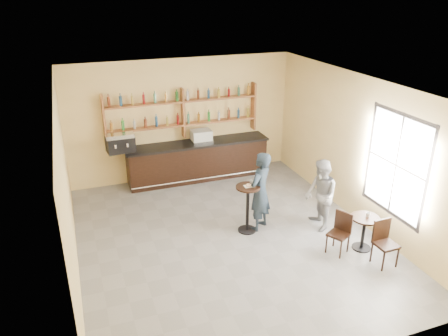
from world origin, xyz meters
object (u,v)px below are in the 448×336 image
object	(u,v)px
patron_second	(321,195)
bar_counter	(198,160)
pedestal_table	(248,209)
man_main	(260,192)
cafe_table	(363,233)
chair_west	(338,234)
chair_south	(386,244)
espresso_machine	(120,142)
pastry_case	(201,136)

from	to	relation	value
patron_second	bar_counter	bearing A→B (deg)	-144.36
bar_counter	pedestal_table	world-z (taller)	pedestal_table
man_main	cafe_table	bearing A→B (deg)	101.74
chair_west	chair_south	distance (m)	0.88
pedestal_table	patron_second	distance (m)	1.58
pedestal_table	chair_west	world-z (taller)	pedestal_table
espresso_machine	cafe_table	size ratio (longest dim) A/B	0.94
espresso_machine	pastry_case	bearing A→B (deg)	-5.70
chair_west	patron_second	distance (m)	1.04
chair_south	cafe_table	bearing A→B (deg)	92.79
bar_counter	patron_second	xyz separation A→B (m)	(1.69, -3.40, 0.26)
espresso_machine	man_main	size ratio (longest dim) A/B	0.38
bar_counter	chair_west	world-z (taller)	bar_counter
man_main	chair_west	world-z (taller)	man_main
espresso_machine	chair_south	distance (m)	6.55
bar_counter	espresso_machine	xyz separation A→B (m)	(-1.99, 0.00, 0.76)
espresso_machine	patron_second	distance (m)	5.04
pastry_case	chair_west	distance (m)	4.66
cafe_table	chair_west	distance (m)	0.56
cafe_table	patron_second	world-z (taller)	patron_second
bar_counter	espresso_machine	bearing A→B (deg)	180.00
bar_counter	cafe_table	size ratio (longest dim) A/B	5.39
pastry_case	cafe_table	distance (m)	4.91
espresso_machine	chair_south	xyz separation A→B (m)	(4.13, -5.02, -0.83)
man_main	patron_second	size ratio (longest dim) A/B	1.12
pedestal_table	chair_west	distance (m)	1.92
pastry_case	pedestal_table	distance (m)	3.07
pedestal_table	patron_second	world-z (taller)	patron_second
chair_south	patron_second	size ratio (longest dim) A/B	0.57
chair_west	pastry_case	bearing A→B (deg)	169.56
pastry_case	patron_second	distance (m)	3.77
bar_counter	pastry_case	world-z (taller)	pastry_case
espresso_machine	patron_second	bearing A→B (deg)	-48.43
patron_second	pastry_case	bearing A→B (deg)	-145.86
chair_west	bar_counter	bearing A→B (deg)	170.85
patron_second	chair_south	bearing A→B (deg)	24.65
pastry_case	chair_south	xyz separation A→B (m)	(2.03, -5.02, -0.75)
pedestal_table	man_main	bearing A→B (deg)	4.67
cafe_table	man_main	bearing A→B (deg)	138.20
pedestal_table	man_main	size ratio (longest dim) A/B	0.60
espresso_machine	man_main	xyz separation A→B (m)	(2.47, -2.97, -0.40)
pedestal_table	cafe_table	world-z (taller)	pedestal_table
espresso_machine	pedestal_table	xyz separation A→B (m)	(2.18, -3.00, -0.75)
pedestal_table	patron_second	size ratio (longest dim) A/B	0.68
chair_south	pedestal_table	bearing A→B (deg)	132.02
man_main	cafe_table	distance (m)	2.22
pastry_case	chair_west	xyz separation A→B (m)	(1.43, -4.37, -0.78)
pedestal_table	bar_counter	bearing A→B (deg)	93.56
espresso_machine	chair_south	size ratio (longest dim) A/B	0.75
bar_counter	patron_second	distance (m)	3.81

